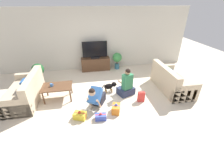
% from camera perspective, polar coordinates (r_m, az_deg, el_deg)
% --- Properties ---
extents(ground_plane, '(16.00, 16.00, 0.00)m').
position_cam_1_polar(ground_plane, '(4.92, -3.08, -5.39)').
color(ground_plane, beige).
extents(wall_back, '(8.40, 0.06, 2.60)m').
position_cam_1_polar(wall_back, '(6.84, -6.41, 16.46)').
color(wall_back, beige).
rests_on(wall_back, ground_plane).
extents(sofa_left, '(0.87, 1.70, 0.85)m').
position_cam_1_polar(sofa_left, '(5.36, -30.16, -2.87)').
color(sofa_left, '#C6B293').
rests_on(sofa_left, ground_plane).
extents(sofa_right, '(0.87, 1.70, 0.85)m').
position_cam_1_polar(sofa_right, '(5.66, 21.56, 0.94)').
color(sofa_right, '#C6B293').
rests_on(sofa_right, ground_plane).
extents(coffee_table, '(0.91, 0.63, 0.46)m').
position_cam_1_polar(coffee_table, '(4.99, -20.17, -1.28)').
color(coffee_table, brown).
rests_on(coffee_table, ground_plane).
extents(tv_console, '(1.26, 0.42, 0.56)m').
position_cam_1_polar(tv_console, '(6.86, -6.25, 7.60)').
color(tv_console, brown).
rests_on(tv_console, ground_plane).
extents(tv, '(1.07, 0.20, 0.73)m').
position_cam_1_polar(tv, '(6.67, -6.53, 12.49)').
color(tv, black).
rests_on(tv, tv_console).
extents(potted_plant_back_right, '(0.42, 0.42, 0.75)m').
position_cam_1_polar(potted_plant_back_right, '(6.87, 1.96, 9.66)').
color(potted_plant_back_right, '#336B84').
rests_on(potted_plant_back_right, ground_plane).
extents(potted_plant_corner_left, '(0.44, 0.44, 0.77)m').
position_cam_1_polar(potted_plant_corner_left, '(6.25, -26.30, 4.63)').
color(potted_plant_corner_left, '#4C4C51').
rests_on(potted_plant_corner_left, ground_plane).
extents(person_kneeling, '(0.62, 0.81, 0.77)m').
position_cam_1_polar(person_kneeling, '(4.41, -5.92, -4.83)').
color(person_kneeling, '#23232D').
rests_on(person_kneeling, ground_plane).
extents(person_sitting, '(0.63, 0.59, 0.95)m').
position_cam_1_polar(person_sitting, '(4.97, 5.52, -0.60)').
color(person_sitting, '#283351').
rests_on(person_sitting, ground_plane).
extents(dog, '(0.54, 0.22, 0.34)m').
position_cam_1_polar(dog, '(5.17, -0.69, -0.74)').
color(dog, black).
rests_on(dog, ground_plane).
extents(gift_box_a, '(0.38, 0.32, 0.24)m').
position_cam_1_polar(gift_box_a, '(4.20, -12.13, -11.63)').
color(gift_box_a, yellow).
rests_on(gift_box_a, ground_plane).
extents(gift_box_b, '(0.31, 0.21, 0.21)m').
position_cam_1_polar(gift_box_b, '(4.10, -4.30, -12.32)').
color(gift_box_b, '#3D51BC').
rests_on(gift_box_b, ground_plane).
extents(gift_box_c, '(0.30, 0.37, 0.29)m').
position_cam_1_polar(gift_box_c, '(4.29, 1.54, -9.39)').
color(gift_box_c, orange).
rests_on(gift_box_c, ground_plane).
extents(gift_bag_a, '(0.21, 0.14, 0.36)m').
position_cam_1_polar(gift_bag_a, '(4.77, 11.05, -4.71)').
color(gift_bag_a, red).
rests_on(gift_bag_a, ground_plane).
extents(mug, '(0.12, 0.08, 0.09)m').
position_cam_1_polar(mug, '(4.99, -22.07, -0.35)').
color(mug, '#386BAD').
rests_on(mug, coffee_table).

